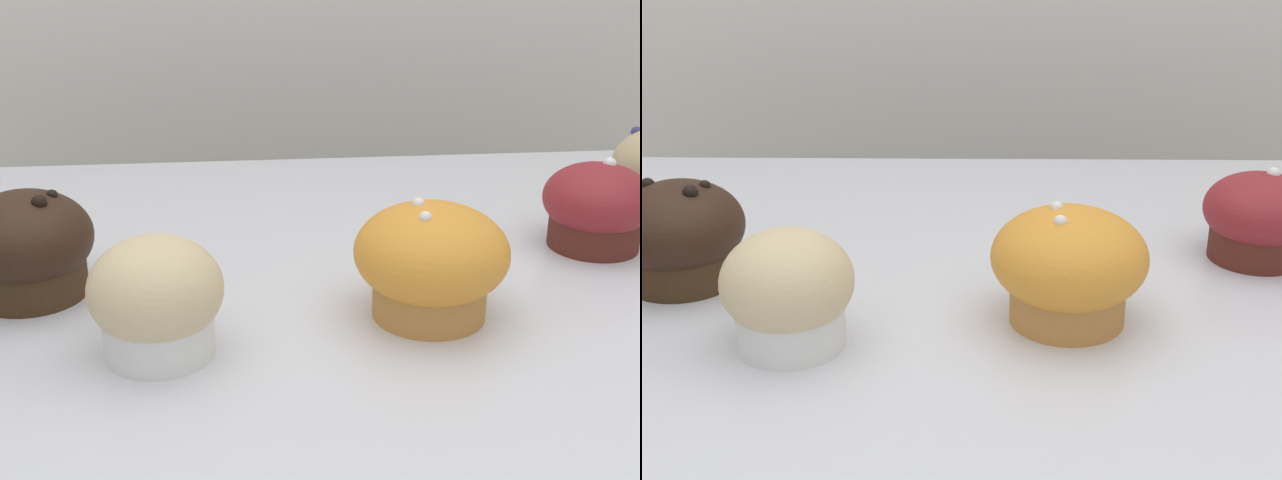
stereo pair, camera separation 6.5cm
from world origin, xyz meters
The scene contains 5 objects.
wall_back centered at (0.00, 0.60, 0.90)m, with size 3.20×0.10×1.80m, color beige.
muffin_front_center centered at (-0.15, -0.10, 0.94)m, with size 0.09×0.09×0.08m.
muffin_front_left centered at (0.03, -0.06, 0.94)m, with size 0.11×0.11×0.09m.
muffin_front_right centered at (0.20, 0.05, 0.93)m, with size 0.09×0.09×0.08m.
muffin_back_center centered at (-0.26, 0.00, 0.94)m, with size 0.10×0.10×0.08m.
Camera 2 is at (-0.03, -0.62, 1.19)m, focal length 50.00 mm.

